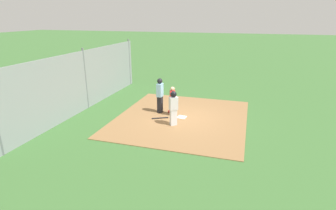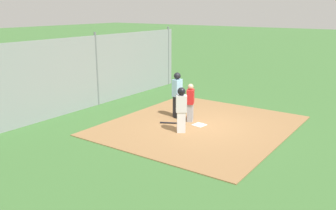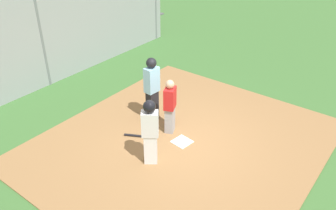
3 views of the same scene
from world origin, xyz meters
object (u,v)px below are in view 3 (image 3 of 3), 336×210
object	(u,v)px
home_plate	(182,142)
umpire	(152,88)
baseball_bat	(140,136)
runner	(150,128)
catcher	(170,106)
catcher_mask	(170,121)

from	to	relation	value
home_plate	umpire	world-z (taller)	umpire
umpire	baseball_bat	xyz separation A→B (m)	(0.89, 0.29, -0.96)
home_plate	umpire	xyz separation A→B (m)	(-0.40, -1.30, 0.98)
home_plate	runner	size ratio (longest dim) A/B	0.26
umpire	runner	world-z (taller)	umpire
runner	baseball_bat	xyz separation A→B (m)	(-0.59, -0.87, -0.92)
umpire	runner	size ratio (longest dim) A/B	1.12
home_plate	runner	xyz separation A→B (m)	(1.08, -0.14, 0.94)
home_plate	baseball_bat	distance (m)	1.12
catcher	runner	world-z (taller)	runner
umpire	runner	bearing A→B (deg)	-47.11
runner	catcher_mask	xyz separation A→B (m)	(-1.60, -0.66, -0.89)
umpire	catcher_mask	xyz separation A→B (m)	(-0.12, 0.51, -0.93)
catcher	umpire	world-z (taller)	umpire
home_plate	baseball_bat	world-z (taller)	baseball_bat
home_plate	baseball_bat	size ratio (longest dim) A/B	0.52
umpire	catcher	bearing A→B (deg)	-8.71
catcher	runner	bearing A→B (deg)	-95.30
catcher	catcher_mask	size ratio (longest dim) A/B	6.31
home_plate	catcher	bearing A→B (deg)	-111.54
home_plate	runner	world-z (taller)	runner
catcher	catcher_mask	world-z (taller)	catcher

